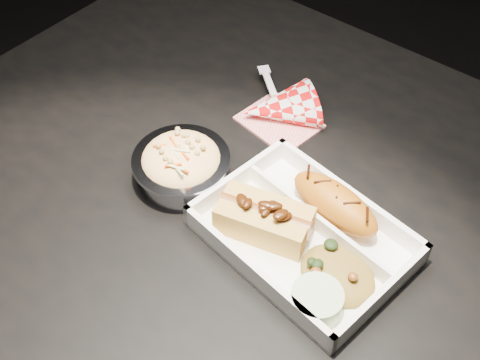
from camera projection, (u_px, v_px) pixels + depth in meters
name	position (u px, v px, depth m)	size (l,w,h in m)	color
dining_table	(304.00, 251.00, 0.86)	(1.20, 0.80, 0.75)	black
food_tray	(304.00, 238.00, 0.75)	(0.27, 0.21, 0.04)	white
fried_pastry	(335.00, 204.00, 0.76)	(0.13, 0.05, 0.05)	#B86412
hotdog	(264.00, 218.00, 0.75)	(0.13, 0.09, 0.06)	gold
fried_rice_mound	(339.00, 269.00, 0.71)	(0.10, 0.08, 0.03)	olive
cupcake_liner	(317.00, 301.00, 0.68)	(0.06, 0.06, 0.03)	#B5D4A0
foil_coleslaw_cup	(181.00, 164.00, 0.81)	(0.13, 0.13, 0.07)	silver
napkin_fork	(278.00, 108.00, 0.91)	(0.16, 0.15, 0.10)	red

